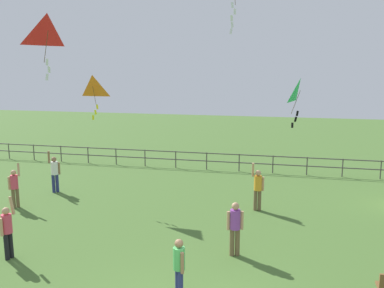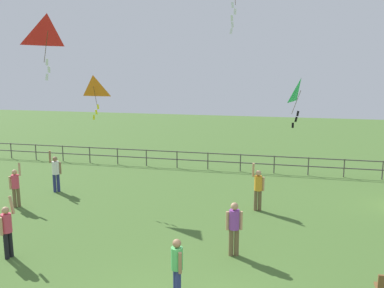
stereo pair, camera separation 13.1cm
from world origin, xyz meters
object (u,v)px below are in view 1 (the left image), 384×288
object	(u,v)px
person_3	(258,187)
kite_0	(48,32)
person_1	(179,265)
kite_2	(93,88)
person_5	(55,171)
kite_3	(300,92)
person_4	(15,186)
person_6	(7,229)
person_2	(235,225)

from	to	relation	value
person_3	kite_0	xyz separation A→B (m)	(-5.93, -4.34, 5.54)
person_1	kite_2	size ratio (longest dim) A/B	0.83
person_5	kite_3	size ratio (longest dim) A/B	1.03
person_4	kite_3	world-z (taller)	kite_3
person_4	person_6	world-z (taller)	person_6
person_3	kite_3	distance (m)	3.94
person_6	kite_2	size ratio (longest dim) A/B	1.00
person_2	kite_0	xyz separation A→B (m)	(-5.54, -0.25, 5.55)
kite_3	person_1	bearing A→B (deg)	-111.99
person_3	person_4	bearing A→B (deg)	-169.08
person_5	person_6	distance (m)	6.52
person_4	person_5	bearing A→B (deg)	78.99
kite_2	kite_3	world-z (taller)	kite_2
person_2	kite_2	world-z (taller)	kite_2
person_3	kite_3	world-z (taller)	kite_3
person_1	kite_0	size ratio (longest dim) A/B	0.80
person_1	person_5	bearing A→B (deg)	136.83
kite_0	person_5	bearing A→B (deg)	122.66
person_5	kite_3	xyz separation A→B (m)	(10.38, -0.09, 3.66)
person_4	person_2	bearing A→B (deg)	-14.19
person_3	person_6	world-z (taller)	person_3
person_1	person_3	bearing A→B (deg)	78.18
person_4	kite_2	world-z (taller)	kite_2
person_2	person_3	xyz separation A→B (m)	(0.39, 4.09, 0.01)
person_6	kite_0	size ratio (longest dim) A/B	0.96
kite_3	person_6	bearing A→B (deg)	-143.56
person_2	person_3	distance (m)	4.11
kite_3	person_5	bearing A→B (deg)	179.50
kite_2	person_1	bearing A→B (deg)	-51.52
person_1	person_2	bearing A→B (deg)	68.82
person_3	person_4	size ratio (longest dim) A/B	1.05
person_5	person_2	bearing A→B (deg)	-27.58
person_2	person_5	world-z (taller)	person_5
person_2	person_5	size ratio (longest dim) A/B	0.86
kite_3	person_4	bearing A→B (deg)	-168.96
person_3	person_5	bearing A→B (deg)	177.52
person_3	kite_2	bearing A→B (deg)	179.38
person_4	person_3	bearing A→B (deg)	10.92
kite_0	kite_2	world-z (taller)	kite_0
person_4	person_5	size ratio (longest dim) A/B	0.95
person_2	person_3	world-z (taller)	person_3
person_1	person_3	xyz separation A→B (m)	(1.40, 6.70, 0.07)
person_3	person_6	distance (m)	8.87
person_1	kite_3	distance (m)	8.42
person_1	kite_2	world-z (taller)	kite_2
person_6	person_2	bearing A→B (deg)	14.59
person_3	kite_2	size ratio (longest dim) A/B	1.03
person_2	person_6	distance (m)	6.58
kite_2	person_6	bearing A→B (deg)	-89.74
person_6	kite_2	xyz separation A→B (m)	(-0.03, 5.82, 3.77)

